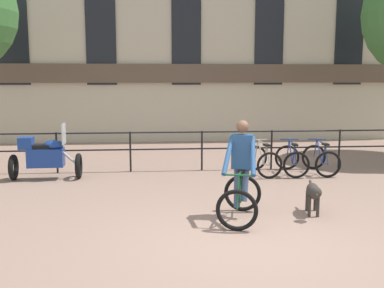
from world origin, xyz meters
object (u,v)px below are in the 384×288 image
(parked_bicycle_mid_left, at_px, (292,160))
(parked_motorcycle, at_px, (45,156))
(cyclist_with_bike, at_px, (241,175))
(parked_bicycle_near_lamp, at_px, (262,160))
(parked_bicycle_mid_right, at_px, (321,160))
(dog, at_px, (313,192))

(parked_bicycle_mid_left, bearing_deg, parked_motorcycle, 5.50)
(cyclist_with_bike, distance_m, parked_bicycle_near_lamp, 3.73)
(parked_bicycle_mid_left, bearing_deg, parked_bicycle_mid_right, -175.39)
(cyclist_with_bike, relative_size, parked_bicycle_near_lamp, 1.44)
(parked_motorcycle, xyz_separation_m, parked_bicycle_mid_right, (6.86, 0.09, -0.20))
(cyclist_with_bike, height_order, dog, cyclist_with_bike)
(dog, distance_m, parked_bicycle_mid_left, 3.51)
(parked_motorcycle, bearing_deg, parked_bicycle_mid_left, -91.05)
(parked_bicycle_near_lamp, distance_m, parked_bicycle_mid_left, 0.76)
(parked_motorcycle, height_order, parked_bicycle_mid_left, parked_motorcycle)
(parked_bicycle_mid_left, xyz_separation_m, parked_bicycle_mid_right, (0.76, -0.00, 0.00))
(cyclist_with_bike, height_order, parked_bicycle_near_lamp, cyclist_with_bike)
(parked_motorcycle, relative_size, parked_bicycle_mid_left, 1.44)
(parked_bicycle_near_lamp, bearing_deg, cyclist_with_bike, 64.05)
(parked_motorcycle, bearing_deg, cyclist_with_bike, -131.64)
(dog, xyz_separation_m, parked_motorcycle, (-5.41, 3.34, 0.15))
(dog, distance_m, parked_motorcycle, 6.37)
(parked_bicycle_mid_left, height_order, parked_bicycle_mid_right, same)
(parked_motorcycle, xyz_separation_m, parked_bicycle_near_lamp, (5.33, 0.09, -0.20))
(parked_bicycle_mid_right, bearing_deg, parked_motorcycle, 2.11)
(dog, xyz_separation_m, parked_bicycle_near_lamp, (-0.08, 3.44, -0.05))
(parked_motorcycle, relative_size, parked_bicycle_near_lamp, 1.42)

